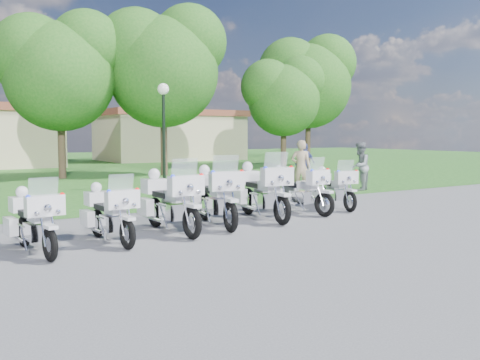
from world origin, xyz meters
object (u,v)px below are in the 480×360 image
motorcycle_4 (261,190)px  bystander_c (305,164)px  motorcycle_5 (297,189)px  motorcycle_6 (333,187)px  motorcycle_0 (33,220)px  motorcycle_3 (215,195)px  motorcycle_2 (169,201)px  bystander_b (360,166)px  bystander_a (301,168)px  lamp_post (163,110)px  motorcycle_1 (109,213)px

motorcycle_4 → bystander_c: size_ratio=1.47×
motorcycle_5 → motorcycle_6: (1.49, 0.17, -0.05)m
motorcycle_0 → motorcycle_3: bearing=-174.5°
motorcycle_2 → bystander_b: size_ratio=1.35×
bystander_c → motorcycle_0: bearing=31.2°
motorcycle_5 → bystander_c: (5.46, 6.35, 0.23)m
bystander_a → motorcycle_0: bearing=66.8°
lamp_post → bystander_c: 6.61m
motorcycle_1 → bystander_a: 9.70m
motorcycle_4 → motorcycle_6: 2.99m
motorcycle_2 → motorcycle_3: (1.31, 0.25, 0.01)m
motorcycle_1 → lamp_post: lamp_post is taller
lamp_post → bystander_a: lamp_post is taller
motorcycle_0 → motorcycle_1: (1.50, 0.21, -0.01)m
motorcycle_6 → bystander_c: size_ratio=1.21×
motorcycle_1 → bystander_c: size_ratio=1.20×
bystander_b → motorcycle_3: bearing=-7.6°
motorcycle_1 → motorcycle_5: 5.88m
motorcycle_2 → bystander_c: size_ratio=1.41×
motorcycle_0 → motorcycle_3: (4.33, 0.83, 0.11)m
motorcycle_6 → bystander_a: bearing=-101.5°
motorcycle_0 → motorcycle_2: size_ratio=0.86×
motorcycle_2 → lamp_post: size_ratio=0.61×
motorcycle_5 → bystander_b: 6.52m
motorcycle_6 → motorcycle_1: bearing=21.4°
bystander_a → bystander_b: size_ratio=1.05×
motorcycle_3 → bystander_b: bystander_b is taller
motorcycle_5 → bystander_a: (2.83, 3.35, 0.32)m
motorcycle_4 → motorcycle_5: size_ratio=1.12×
bystander_b → motorcycle_0: bearing=-11.7°
lamp_post → bystander_c: bearing=-10.3°
lamp_post → motorcycle_5: bearing=-84.9°
bystander_c → lamp_post: bearing=-10.1°
motorcycle_2 → motorcycle_0: bearing=9.4°
motorcycle_2 → bystander_c: bystander_c is taller
lamp_post → motorcycle_1: bearing=-120.7°
motorcycle_3 → motorcycle_5: motorcycle_3 is taller
motorcycle_4 → bystander_c: bearing=-128.9°
motorcycle_2 → motorcycle_3: bearing=-170.8°
lamp_post → bystander_a: bearing=-49.6°
motorcycle_3 → bystander_b: 9.37m
motorcycle_0 → motorcycle_4: motorcycle_4 is taller
motorcycle_3 → motorcycle_1: bearing=22.8°
motorcycle_4 → bystander_a: 5.65m
lamp_post → motorcycle_4: bearing=-95.8°
motorcycle_3 → bystander_c: (8.40, 6.86, 0.17)m
motorcycle_4 → lamp_post: (0.79, 7.78, 2.38)m
motorcycle_6 → lamp_post: size_ratio=0.52×
motorcycle_4 → bystander_a: bystander_a is taller
motorcycle_0 → motorcycle_4: 5.91m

